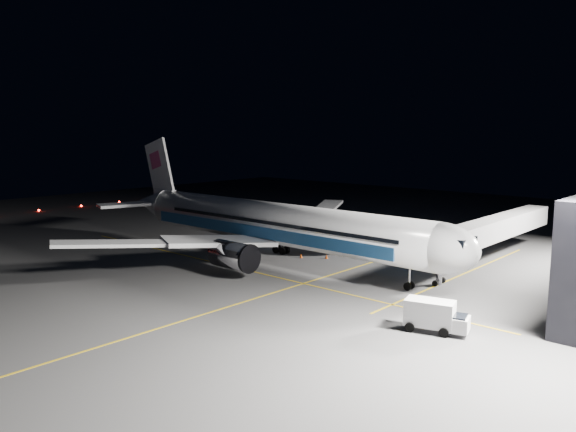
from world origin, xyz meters
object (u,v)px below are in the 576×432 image
(service_truck, at_px, (436,315))
(safety_cone_a, at_px, (301,256))
(jet_bridge, at_px, (489,230))
(airliner, at_px, (270,223))
(safety_cone_c, at_px, (326,256))
(baggage_tug, at_px, (287,233))
(safety_cone_b, at_px, (340,245))

(service_truck, bearing_deg, safety_cone_a, 137.24)
(safety_cone_a, bearing_deg, jet_bridge, 33.89)
(airliner, xyz_separation_m, safety_cone_a, (2.15, 4.00, -4.85))
(safety_cone_a, bearing_deg, safety_cone_c, 34.12)
(jet_bridge, xyz_separation_m, baggage_tug, (-32.85, -3.78, -3.88))
(airliner, relative_size, jet_bridge, 1.79)
(jet_bridge, height_order, safety_cone_c, jet_bridge)
(airliner, distance_m, safety_cone_a, 6.64)
(jet_bridge, relative_size, safety_cone_b, 62.08)
(jet_bridge, height_order, safety_cone_b, jet_bridge)
(safety_cone_a, bearing_deg, airliner, -118.26)
(airliner, xyz_separation_m, baggage_tug, (-9.77, 14.28, -4.47))
(service_truck, distance_m, safety_cone_b, 37.54)
(airliner, distance_m, jet_bridge, 29.31)
(safety_cone_b, bearing_deg, airliner, -95.77)
(jet_bridge, distance_m, service_truck, 29.30)
(service_truck, relative_size, baggage_tug, 2.43)
(service_truck, distance_m, baggage_tug, 46.78)
(service_truck, distance_m, safety_cone_a, 31.35)
(airliner, relative_size, safety_cone_a, 97.97)
(jet_bridge, xyz_separation_m, safety_cone_a, (-20.93, -14.06, -4.27))
(airliner, height_order, safety_cone_c, airliner)
(jet_bridge, bearing_deg, safety_cone_a, -146.11)
(safety_cone_b, bearing_deg, safety_cone_c, -65.19)
(safety_cone_a, bearing_deg, safety_cone_b, 94.21)
(baggage_tug, bearing_deg, safety_cone_a, -54.98)
(safety_cone_c, bearing_deg, safety_cone_a, -145.88)
(baggage_tug, xyz_separation_m, safety_cone_a, (11.92, -10.28, -0.38))
(airliner, bearing_deg, baggage_tug, 124.40)
(safety_cone_a, distance_m, safety_cone_c, 3.57)
(service_truck, relative_size, safety_cone_c, 9.57)
(safety_cone_b, xyz_separation_m, safety_cone_c, (3.70, -7.99, 0.03))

